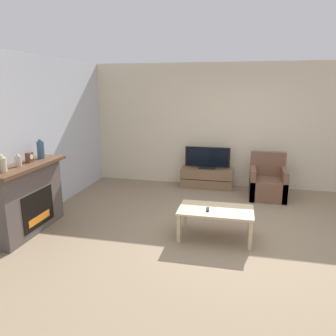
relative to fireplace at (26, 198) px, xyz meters
name	(u,v)px	position (x,y,z in m)	size (l,w,h in m)	color
ground_plane	(235,235)	(3.11, 0.57, -0.54)	(24.00, 24.00, 0.00)	#89755B
wall_back	(241,126)	(3.11, 3.21, 0.81)	(12.00, 0.06, 2.70)	beige
wall_left	(31,139)	(-0.22, 0.57, 0.81)	(0.06, 12.00, 2.70)	silver
fireplace	(26,198)	(0.00, 0.00, 0.00)	(0.50, 1.49, 1.07)	#564C47
mantel_vase_left	(2,164)	(0.02, -0.45, 0.63)	(0.13, 0.13, 0.24)	beige
mantel_vase_centre_left	(18,161)	(0.02, -0.11, 0.61)	(0.09, 0.09, 0.18)	beige
mantel_vase_right	(41,149)	(0.02, 0.45, 0.67)	(0.11, 0.11, 0.31)	#385670
mantel_clock	(29,157)	(0.02, 0.15, 0.60)	(0.08, 0.11, 0.15)	brown
tv_stand	(207,178)	(2.43, 2.93, -0.33)	(1.14, 0.42, 0.43)	brown
tv	(207,159)	(2.43, 2.93, 0.11)	(0.98, 0.18, 0.48)	black
armchair	(267,183)	(3.69, 2.52, -0.25)	(0.70, 0.76, 0.89)	brown
coffee_table	(216,212)	(2.82, 0.41, -0.15)	(1.07, 0.63, 0.45)	#CCB289
remote	(208,209)	(2.71, 0.34, -0.08)	(0.05, 0.15, 0.02)	black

